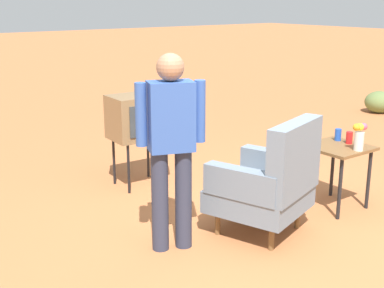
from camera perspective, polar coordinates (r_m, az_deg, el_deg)
ground_plane at (r=4.90m, az=7.86°, el=-9.26°), size 60.00×60.00×0.00m
armchair at (r=4.65m, az=8.46°, el=-4.04°), size 0.97×0.98×1.06m
side_table at (r=5.39m, az=15.55°, el=-1.16°), size 0.56×0.56×0.64m
tv_on_stand at (r=5.79m, az=-5.93°, el=2.89°), size 0.62×0.48×1.03m
person_standing at (r=4.22m, az=-2.28°, el=0.34°), size 0.54×0.34×1.64m
soda_can_blue at (r=5.55m, az=15.58°, el=0.98°), size 0.07×0.07×0.12m
soda_can_red at (r=5.46m, az=16.72°, el=0.66°), size 0.07×0.07×0.12m
flower_vase at (r=5.22m, az=17.73°, el=0.90°), size 0.14×0.10×0.27m
shrub_near at (r=10.26m, az=-4.84°, el=5.26°), size 0.58×0.58×0.44m
shrub_mid at (r=10.29m, az=19.66°, el=4.32°), size 0.52×0.52×0.40m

